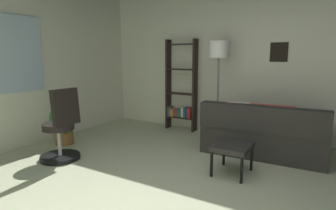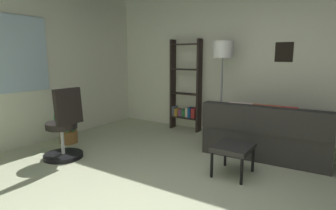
# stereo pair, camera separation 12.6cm
# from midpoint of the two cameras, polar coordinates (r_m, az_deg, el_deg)

# --- Properties ---
(ground_plane) EXTENTS (5.39, 6.23, 0.10)m
(ground_plane) POSITION_cam_midpoint_polar(r_m,az_deg,el_deg) (3.15, 3.05, -19.22)
(ground_plane) COLOR beige
(wall_back_with_windows) EXTENTS (5.39, 0.12, 2.75)m
(wall_back_with_windows) POSITION_cam_midpoint_polar(r_m,az_deg,el_deg) (5.06, -30.81, 7.34)
(wall_back_with_windows) COLOR silver
(wall_back_with_windows) RESTS_ON ground_plane
(wall_right_with_frames) EXTENTS (0.12, 6.23, 2.75)m
(wall_right_with_frames) POSITION_cam_midpoint_polar(r_m,az_deg,el_deg) (5.34, 17.20, 8.30)
(wall_right_with_frames) COLOR silver
(wall_right_with_frames) RESTS_ON ground_plane
(couch) EXTENTS (1.52, 1.79, 0.80)m
(couch) POSITION_cam_midpoint_polar(r_m,az_deg,el_deg) (4.63, 19.36, -5.55)
(couch) COLOR #292725
(couch) RESTS_ON ground_plane
(footstool) EXTENTS (0.50, 0.44, 0.39)m
(footstool) POSITION_cam_midpoint_polar(r_m,az_deg,el_deg) (3.68, 11.93, -8.56)
(footstool) COLOR #292725
(footstool) RESTS_ON ground_plane
(office_chair) EXTENTS (0.56, 0.56, 1.05)m
(office_chair) POSITION_cam_midpoint_polar(r_m,az_deg,el_deg) (4.33, -21.55, -5.12)
(office_chair) COLOR black
(office_chair) RESTS_ON ground_plane
(bookshelf) EXTENTS (0.18, 0.64, 1.80)m
(bookshelf) POSITION_cam_midpoint_polar(r_m,az_deg,el_deg) (5.66, 2.02, 2.71)
(bookshelf) COLOR black
(bookshelf) RESTS_ON ground_plane
(floor_lamp) EXTENTS (0.36, 0.36, 1.73)m
(floor_lamp) POSITION_cam_midpoint_polar(r_m,az_deg,el_deg) (4.99, 9.51, 9.59)
(floor_lamp) COLOR slate
(floor_lamp) RESTS_ON ground_plane
(potted_plant) EXTENTS (0.42, 0.45, 0.61)m
(potted_plant) POSITION_cam_midpoint_polar(r_m,az_deg,el_deg) (5.12, -20.97, -5.09)
(potted_plant) COLOR brown
(potted_plant) RESTS_ON ground_plane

